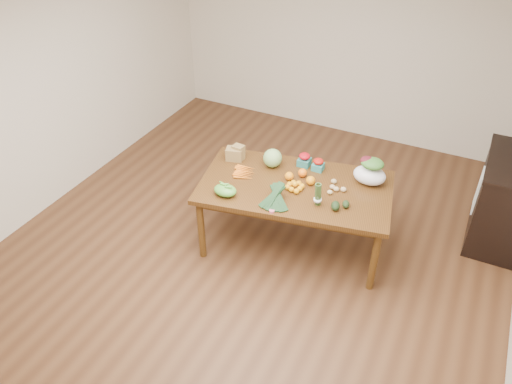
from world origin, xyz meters
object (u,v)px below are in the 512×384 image
at_px(paper_bag, 234,153).
at_px(salad_bag, 370,172).
at_px(asparagus_bundle, 318,194).
at_px(mandarin_cluster, 295,185).
at_px(cabbage, 273,158).
at_px(dining_table, 294,215).
at_px(cabinet, 503,200).
at_px(kale_bunch, 275,199).

height_order(paper_bag, salad_bag, salad_bag).
bearing_deg(asparagus_bundle, mandarin_cluster, 142.09).
height_order(cabbage, salad_bag, salad_bag).
height_order(mandarin_cluster, asparagus_bundle, asparagus_bundle).
bearing_deg(cabbage, dining_table, -31.66).
distance_m(cabinet, mandarin_cluster, 2.22).
height_order(mandarin_cluster, salad_bag, salad_bag).
xyz_separation_m(dining_table, paper_bag, (-0.76, 0.16, 0.46)).
height_order(dining_table, cabbage, cabbage).
height_order(asparagus_bundle, salad_bag, asparagus_bundle).
bearing_deg(mandarin_cluster, dining_table, 104.68).
bearing_deg(salad_bag, paper_bag, -171.94).
height_order(cabbage, mandarin_cluster, cabbage).
relative_size(cabbage, kale_bunch, 0.49).
height_order(dining_table, salad_bag, salad_bag).
relative_size(cabbage, mandarin_cluster, 1.08).
distance_m(cabbage, mandarin_cluster, 0.46).
bearing_deg(cabbage, mandarin_cluster, -37.12).
xyz_separation_m(kale_bunch, asparagus_bundle, (0.36, 0.18, 0.05)).
distance_m(paper_bag, cabbage, 0.42).
bearing_deg(cabinet, mandarin_cluster, -148.89).
bearing_deg(paper_bag, salad_bag, 8.06).
bearing_deg(kale_bunch, salad_bag, 36.83).
relative_size(cabinet, mandarin_cluster, 5.67).
relative_size(kale_bunch, asparagus_bundle, 1.60).
bearing_deg(dining_table, cabbage, 137.64).
bearing_deg(kale_bunch, dining_table, 71.56).
height_order(paper_bag, asparagus_bundle, asparagus_bundle).
bearing_deg(mandarin_cluster, paper_bag, 164.17).
bearing_deg(mandarin_cluster, salad_bag, 34.25).
bearing_deg(asparagus_bundle, cabbage, 136.27).
relative_size(cabbage, asparagus_bundle, 0.78).
distance_m(mandarin_cluster, kale_bunch, 0.34).
relative_size(cabinet, salad_bag, 3.17).
height_order(cabinet, paper_bag, cabinet).
relative_size(cabinet, cabbage, 5.23).
distance_m(cabinet, kale_bunch, 2.47).
xyz_separation_m(dining_table, cabinet, (1.90, 1.07, 0.10)).
distance_m(dining_table, asparagus_bundle, 0.62).
distance_m(kale_bunch, salad_bag, 1.01).
bearing_deg(dining_table, asparagus_bundle, -45.26).
bearing_deg(salad_bag, mandarin_cluster, -145.75).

